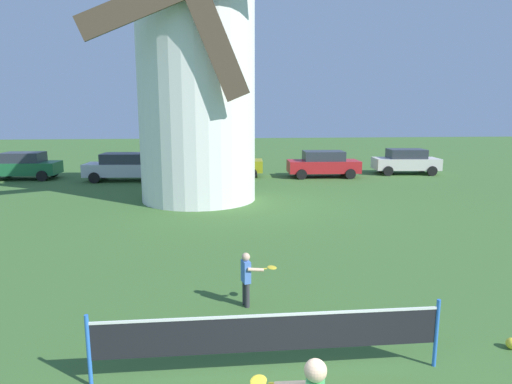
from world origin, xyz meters
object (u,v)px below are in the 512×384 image
at_px(parked_car_green, 24,165).
at_px(parked_car_silver, 125,166).
at_px(parked_car_red, 323,164).
at_px(tennis_net, 269,333).
at_px(player_far, 247,276).
at_px(parked_car_mustard, 230,163).
at_px(parked_car_cream, 406,161).
at_px(windmill, 196,59).
at_px(stray_ball, 512,343).

xyz_separation_m(parked_car_green, parked_car_silver, (5.93, -1.11, 0.00)).
bearing_deg(parked_car_red, parked_car_green, 177.09).
bearing_deg(tennis_net, player_far, 93.20).
bearing_deg(parked_car_mustard, parked_car_cream, -0.05).
bearing_deg(parked_car_green, player_far, -57.30).
distance_m(parked_car_mustard, parked_car_cream, 11.03).
xyz_separation_m(windmill, stray_ball, (5.55, -13.16, -5.99)).
xyz_separation_m(stray_ball, parked_car_green, (-15.80, 20.05, 0.71)).
distance_m(windmill, tennis_net, 14.62).
xyz_separation_m(windmill, parked_car_cream, (12.66, 6.81, -5.28)).
xyz_separation_m(windmill, parked_car_red, (7.17, 6.00, -5.28)).
bearing_deg(parked_car_mustard, windmill, -103.47).
xyz_separation_m(windmill, player_far, (1.29, -11.08, -5.45)).
bearing_deg(tennis_net, parked_car_mustard, 89.40).
distance_m(player_far, parked_car_mustard, 17.91).
bearing_deg(parked_car_silver, parked_car_green, 169.37).
xyz_separation_m(tennis_net, parked_car_silver, (-5.75, 19.28, 0.13)).
height_order(windmill, parked_car_silver, windmill).
bearing_deg(parked_car_silver, player_far, -71.60).
distance_m(parked_car_green, parked_car_cream, 22.91).
bearing_deg(player_far, stray_ball, -25.92).
bearing_deg(windmill, tennis_net, -83.99).
distance_m(stray_ball, parked_car_mustard, 20.37).
xyz_separation_m(tennis_net, parked_car_red, (5.75, 19.51, 0.12)).
bearing_deg(stray_ball, parked_car_green, 128.25).
relative_size(parked_car_silver, parked_car_red, 1.05).
bearing_deg(parked_car_cream, stray_ball, -109.60).
height_order(stray_ball, parked_car_cream, parked_car_cream).
bearing_deg(stray_ball, parked_car_mustard, 101.09).
bearing_deg(stray_ball, parked_car_red, 85.16).
bearing_deg(parked_car_green, parked_car_mustard, -0.33).
bearing_deg(windmill, parked_car_green, 146.10).
height_order(parked_car_red, parked_car_cream, same).
bearing_deg(parked_car_green, tennis_net, -60.21).
distance_m(stray_ball, parked_car_silver, 21.37).
distance_m(windmill, parked_car_green, 13.43).
distance_m(tennis_net, stray_ball, 4.19).
height_order(tennis_net, parked_car_green, parked_car_green).
xyz_separation_m(parked_car_silver, parked_car_cream, (16.98, 1.04, -0.00)).
height_order(parked_car_green, parked_car_silver, same).
relative_size(stray_ball, parked_car_silver, 0.04).
bearing_deg(windmill, stray_ball, -67.13).
bearing_deg(player_far, tennis_net, -86.80).
bearing_deg(parked_car_red, windmill, -140.08).
xyz_separation_m(parked_car_red, parked_car_cream, (5.49, 0.81, -0.00)).
height_order(stray_ball, parked_car_silver, parked_car_silver).
relative_size(windmill, parked_car_mustard, 3.08).
bearing_deg(windmill, parked_car_red, 39.92).
relative_size(stray_ball, parked_car_green, 0.05).
relative_size(windmill, parked_car_cream, 3.04).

